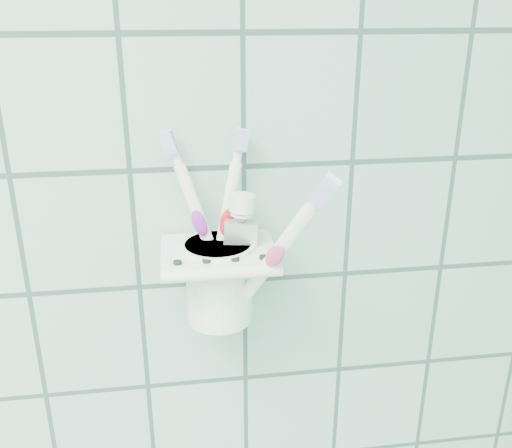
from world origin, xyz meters
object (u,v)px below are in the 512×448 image
toothbrush_pink (232,222)px  toothpaste_tube (236,246)px  toothbrush_orange (232,215)px  holder_bracket (218,255)px  toothbrush_blue (206,227)px  cup (219,278)px

toothbrush_pink → toothpaste_tube: (0.00, 0.00, -0.03)m
toothbrush_orange → toothpaste_tube: size_ratio=1.56×
toothpaste_tube → holder_bracket: bearing=-160.4°
holder_bracket → toothbrush_blue: bearing=-174.1°
toothbrush_orange → toothpaste_tube: bearing=71.4°
toothbrush_pink → holder_bracket: bearing=-156.8°
holder_bracket → toothbrush_blue: 0.03m
cup → toothbrush_orange: toothbrush_orange is taller
toothbrush_pink → toothbrush_blue: 0.03m
cup → toothbrush_blue: size_ratio=0.45×
holder_bracket → toothbrush_orange: 0.04m
holder_bracket → toothpaste_tube: (0.02, 0.00, 0.01)m
holder_bracket → toothpaste_tube: bearing=10.1°
holder_bracket → toothpaste_tube: toothpaste_tube is taller
cup → toothbrush_blue: bearing=-157.6°
holder_bracket → toothbrush_blue: (-0.01, -0.00, 0.03)m
cup → toothbrush_orange: 0.07m
toothbrush_pink → toothpaste_tube: 0.03m
toothpaste_tube → toothbrush_pink: bearing=-158.7°
toothbrush_orange → toothbrush_blue: bearing=-149.6°
holder_bracket → cup: same height
cup → toothbrush_pink: size_ratio=0.44×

